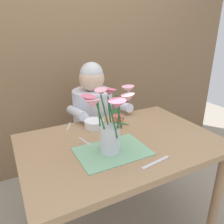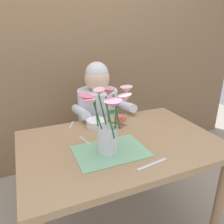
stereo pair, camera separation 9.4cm
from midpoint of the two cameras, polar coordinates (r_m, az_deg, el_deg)
wood_panel_backdrop at (r=2.19m, az=-8.60°, el=17.15°), size 4.00×0.10×2.50m
dining_table at (r=1.42m, az=4.15°, el=-11.00°), size 1.20×0.80×0.74m
seated_person at (r=1.98m, az=-2.20°, el=-3.77°), size 0.45×0.47×1.14m
striped_placemat at (r=1.26m, az=1.77°, el=-10.17°), size 0.40×0.28×0.00m
flower_vase at (r=1.16m, az=1.03°, el=-2.72°), size 0.30×0.29×0.37m
ceramic_bowl at (r=1.54m, az=-2.45°, el=-2.88°), size 0.14×0.14×0.06m
dinner_knife at (r=1.18m, az=12.69°, el=-13.14°), size 0.19×0.05×0.00m
ceramic_mug at (r=1.55m, az=3.61°, el=-2.32°), size 0.09×0.07×0.08m
spoon_0 at (r=1.60m, az=-8.69°, el=-3.09°), size 0.07×0.11×0.01m
spoon_1 at (r=1.36m, az=-4.84°, el=-7.61°), size 0.04×0.12×0.01m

